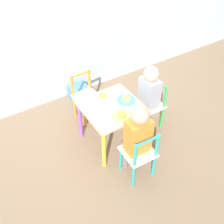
{
  "coord_description": "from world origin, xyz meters",
  "views": [
    {
      "loc": [
        -0.98,
        -1.55,
        2.02
      ],
      "look_at": [
        0.0,
        0.0,
        0.39
      ],
      "focal_mm": 42.0,
      "sensor_mm": 36.0,
      "label": 1
    }
  ],
  "objects_px": {
    "chair_orange": "(86,98)",
    "child_front": "(137,135)",
    "plate_right": "(126,100)",
    "storage_bin": "(80,94)",
    "child_right": "(148,94)",
    "plate_back": "(103,97)",
    "chair_teal": "(139,155)",
    "chair_green": "(151,106)",
    "kids_table": "(112,113)",
    "plate_front": "(122,116)"
  },
  "relations": [
    {
      "from": "kids_table",
      "to": "storage_bin",
      "type": "xyz_separation_m",
      "value": [
        0.03,
        0.77,
        -0.29
      ]
    },
    {
      "from": "chair_green",
      "to": "plate_back",
      "type": "height_order",
      "value": "chair_green"
    },
    {
      "from": "child_right",
      "to": "plate_front",
      "type": "distance_m",
      "value": 0.44
    },
    {
      "from": "child_front",
      "to": "storage_bin",
      "type": "height_order",
      "value": "child_front"
    },
    {
      "from": "chair_teal",
      "to": "storage_bin",
      "type": "height_order",
      "value": "chair_teal"
    },
    {
      "from": "chair_green",
      "to": "chair_teal",
      "type": "bearing_deg",
      "value": -45.79
    },
    {
      "from": "child_right",
      "to": "storage_bin",
      "type": "relative_size",
      "value": 2.91
    },
    {
      "from": "chair_green",
      "to": "child_right",
      "type": "xyz_separation_m",
      "value": [
        -0.06,
        0.0,
        0.18
      ]
    },
    {
      "from": "kids_table",
      "to": "child_right",
      "type": "bearing_deg",
      "value": -1.09
    },
    {
      "from": "plate_right",
      "to": "plate_back",
      "type": "height_order",
      "value": "same"
    },
    {
      "from": "child_front",
      "to": "plate_front",
      "type": "bearing_deg",
      "value": -91.7
    },
    {
      "from": "plate_right",
      "to": "storage_bin",
      "type": "xyz_separation_m",
      "value": [
        -0.13,
        0.77,
        -0.38
      ]
    },
    {
      "from": "child_front",
      "to": "plate_front",
      "type": "relative_size",
      "value": 4.23
    },
    {
      "from": "plate_right",
      "to": "storage_bin",
      "type": "height_order",
      "value": "plate_right"
    },
    {
      "from": "chair_teal",
      "to": "plate_back",
      "type": "relative_size",
      "value": 2.91
    },
    {
      "from": "chair_green",
      "to": "plate_back",
      "type": "relative_size",
      "value": 2.91
    },
    {
      "from": "chair_orange",
      "to": "child_front",
      "type": "bearing_deg",
      "value": -93.2
    },
    {
      "from": "chair_green",
      "to": "child_front",
      "type": "distance_m",
      "value": 0.66
    },
    {
      "from": "chair_teal",
      "to": "storage_bin",
      "type": "relative_size",
      "value": 2.07
    },
    {
      "from": "kids_table",
      "to": "plate_back",
      "type": "xyz_separation_m",
      "value": [
        0.0,
        0.16,
        0.09
      ]
    },
    {
      "from": "plate_right",
      "to": "plate_back",
      "type": "relative_size",
      "value": 0.97
    },
    {
      "from": "plate_front",
      "to": "plate_right",
      "type": "xyz_separation_m",
      "value": [
        0.16,
        0.16,
        0.0
      ]
    },
    {
      "from": "chair_green",
      "to": "plate_right",
      "type": "height_order",
      "value": "chair_green"
    },
    {
      "from": "plate_right",
      "to": "chair_green",
      "type": "bearing_deg",
      "value": -1.64
    },
    {
      "from": "chair_teal",
      "to": "kids_table",
      "type": "bearing_deg",
      "value": -90.0
    },
    {
      "from": "child_front",
      "to": "child_right",
      "type": "relative_size",
      "value": 1.03
    },
    {
      "from": "chair_orange",
      "to": "plate_right",
      "type": "xyz_separation_m",
      "value": [
        0.2,
        -0.47,
        0.21
      ]
    },
    {
      "from": "chair_teal",
      "to": "chair_green",
      "type": "height_order",
      "value": "same"
    },
    {
      "from": "chair_teal",
      "to": "chair_orange",
      "type": "relative_size",
      "value": 1.0
    },
    {
      "from": "chair_teal",
      "to": "child_right",
      "type": "relative_size",
      "value": 0.71
    },
    {
      "from": "chair_green",
      "to": "child_right",
      "type": "bearing_deg",
      "value": -90.0
    },
    {
      "from": "chair_orange",
      "to": "child_right",
      "type": "distance_m",
      "value": 0.68
    },
    {
      "from": "plate_back",
      "to": "kids_table",
      "type": "bearing_deg",
      "value": -90.0
    },
    {
      "from": "chair_teal",
      "to": "child_right",
      "type": "distance_m",
      "value": 0.66
    },
    {
      "from": "chair_teal",
      "to": "child_right",
      "type": "height_order",
      "value": "child_right"
    },
    {
      "from": "plate_back",
      "to": "plate_front",
      "type": "bearing_deg",
      "value": -90.0
    },
    {
      "from": "child_front",
      "to": "child_right",
      "type": "bearing_deg",
      "value": -134.15
    },
    {
      "from": "storage_bin",
      "to": "chair_orange",
      "type": "bearing_deg",
      "value": -102.99
    },
    {
      "from": "plate_right",
      "to": "chair_teal",
      "type": "bearing_deg",
      "value": -111.13
    },
    {
      "from": "plate_back",
      "to": "storage_bin",
      "type": "bearing_deg",
      "value": 86.86
    },
    {
      "from": "chair_teal",
      "to": "child_front",
      "type": "relative_size",
      "value": 0.69
    },
    {
      "from": "chair_orange",
      "to": "child_right",
      "type": "xyz_separation_m",
      "value": [
        0.45,
        -0.48,
        0.18
      ]
    },
    {
      "from": "plate_front",
      "to": "plate_right",
      "type": "relative_size",
      "value": 1.03
    },
    {
      "from": "child_right",
      "to": "storage_bin",
      "type": "distance_m",
      "value": 0.93
    },
    {
      "from": "chair_green",
      "to": "plate_front",
      "type": "relative_size",
      "value": 2.93
    },
    {
      "from": "chair_green",
      "to": "plate_right",
      "type": "distance_m",
      "value": 0.37
    },
    {
      "from": "plate_right",
      "to": "storage_bin",
      "type": "bearing_deg",
      "value": 99.44
    },
    {
      "from": "child_right",
      "to": "child_front",
      "type": "bearing_deg",
      "value": -45.72
    },
    {
      "from": "chair_green",
      "to": "chair_orange",
      "type": "bearing_deg",
      "value": -132.36
    },
    {
      "from": "chair_teal",
      "to": "plate_back",
      "type": "height_order",
      "value": "chair_teal"
    }
  ]
}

